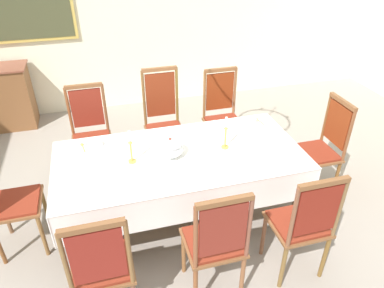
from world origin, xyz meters
The scene contains 18 objects.
ground centered at (0.00, 0.00, -0.02)m, with size 8.15×5.64×0.04m, color gray.
dining_table centered at (0.00, 0.04, 0.66)m, with size 2.28×1.09×0.74m.
tablecloth centered at (0.00, 0.04, 0.66)m, with size 2.30×1.11×0.33m.
chair_south_a centered at (-0.80, -0.91, 0.56)m, with size 0.44×0.42×1.08m.
chair_north_a centered at (-0.80, 0.99, 0.57)m, with size 0.44×0.42×1.10m.
chair_south_b centered at (0.04, -0.91, 0.57)m, with size 0.44×0.42×1.08m.
chair_north_b centered at (0.04, 0.99, 0.61)m, with size 0.44×0.42×1.21m.
chair_south_c centered at (0.77, -0.91, 0.56)m, with size 0.44×0.42×1.07m.
chair_north_c centered at (0.77, 0.99, 0.58)m, with size 0.44×0.42×1.13m.
chair_head_west centered at (-1.55, 0.04, 0.61)m, with size 0.42×0.44×1.23m.
chair_head_east centered at (1.55, 0.04, 0.57)m, with size 0.42×0.44×1.09m.
soup_tureen centered at (-0.09, 0.04, 0.84)m, with size 0.24×0.24×0.20m.
candlestick_west centered at (-0.44, 0.04, 0.87)m, with size 0.07×0.07×0.32m.
candlestick_east centered at (0.44, 0.04, 0.87)m, with size 0.07×0.07×0.33m.
bowl_near_left centered at (-0.76, 0.41, 0.76)m, with size 0.16×0.16×0.03m.
bowl_near_right centered at (0.88, 0.45, 0.76)m, with size 0.15×0.15×0.04m.
spoon_primary centered at (-0.87, 0.44, 0.74)m, with size 0.05×0.18×0.01m.
spoon_secondary centered at (0.98, 0.47, 0.74)m, with size 0.05×0.18×0.01m.
Camera 1 is at (-0.64, -2.67, 2.60)m, focal length 33.60 mm.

